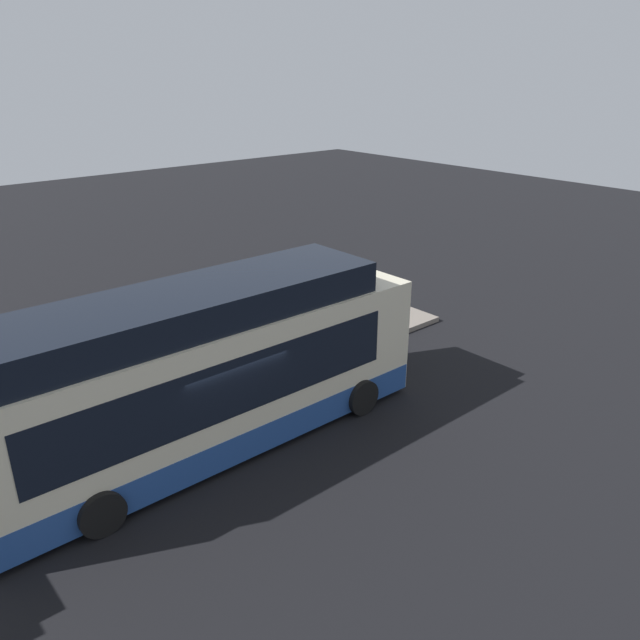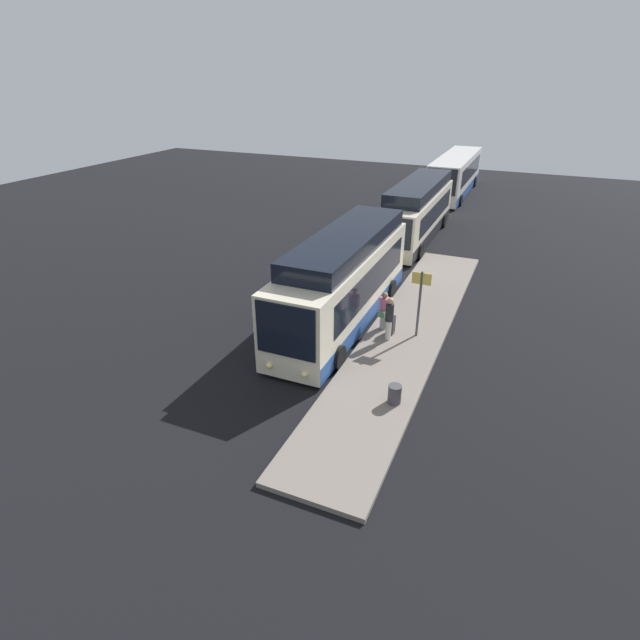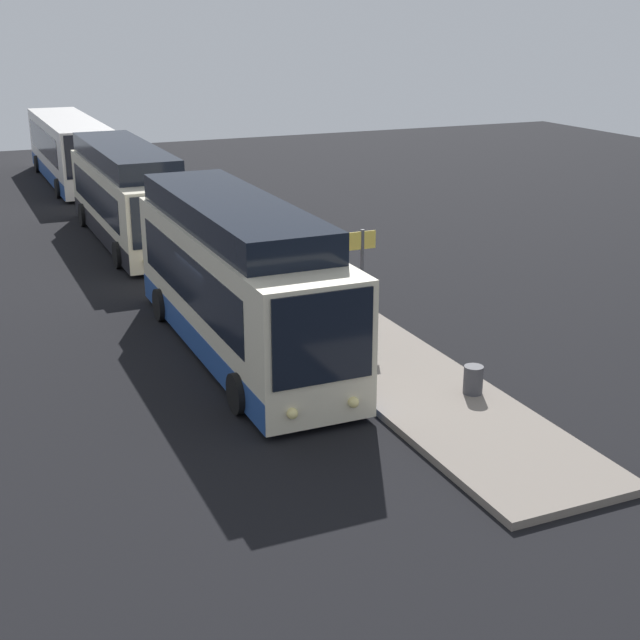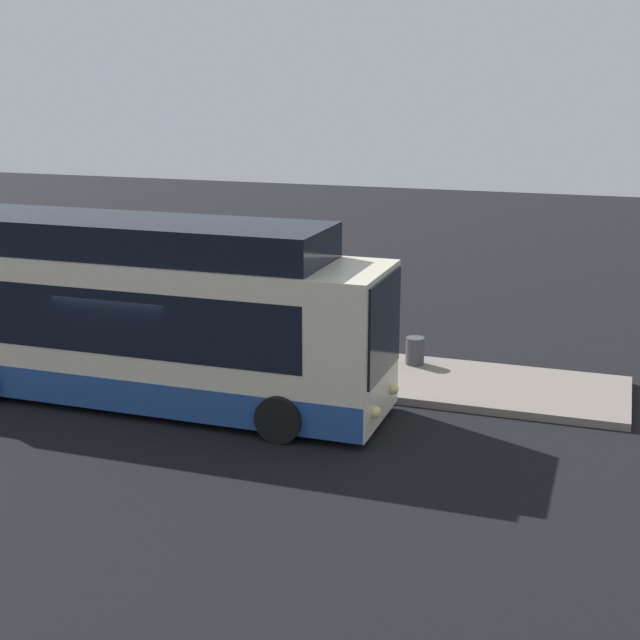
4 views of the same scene
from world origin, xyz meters
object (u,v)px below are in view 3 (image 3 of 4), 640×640
Objects in this scene: sign_post at (362,267)px; passenger_boarding at (312,306)px; suitcase at (331,325)px; trash_bin at (473,380)px; bus_lead at (237,284)px; bus_second at (128,199)px; passenger_waiting at (340,307)px; bus_third at (70,150)px.

passenger_boarding is at bearing -91.78° from sign_post.
suitcase reaches higher than trash_bin.
bus_lead is 6.52m from trash_bin.
passenger_waiting is (14.08, 2.39, -0.43)m from bus_second.
bus_lead is at bearing -59.22° from passenger_waiting.
sign_post is (-0.76, 0.98, 0.75)m from passenger_waiting.
passenger_waiting is (1.08, 2.39, -0.60)m from bus_lead.
bus_third is 28.21m from passenger_waiting.
passenger_boarding is 0.94m from passenger_waiting.
trash_bin is (4.86, 1.87, -0.54)m from passenger_boarding.
bus_third is 19.06× the size of trash_bin.
suitcase is (27.59, 2.37, -1.07)m from bus_third.
bus_third reaches higher than passenger_waiting.
bus_second is 14.04m from bus_third.
trash_bin is at bearing 17.47° from suitcase.
bus_second is 11.24× the size of suitcase.
bus_third is at bearing -173.25° from trash_bin.
passenger_boarding is (13.27, 1.93, -0.60)m from bus_second.
bus_third is 27.55m from sign_post.
bus_third reaches higher than suitcase.
passenger_boarding is 1.70m from sign_post.
bus_second reaches higher than bus_third.
bus_second reaches higher than suitcase.
passenger_boarding is 5.24m from trash_bin.
bus_second is 13.81m from suitcase.
passenger_waiting reaches higher than trash_bin.
bus_second is 6.02× the size of passenger_waiting.
bus_second is at bearing -168.14° from trash_bin.
passenger_boarding reaches higher than suitcase.
trash_bin is at bearing 6.75° from bus_third.
suitcase is 1.51× the size of trash_bin.
bus_lead is 27.03m from bus_third.
bus_third is 27.71m from suitcase.
sign_post is at bearing 7.02° from bus_third.
bus_third is 6.77× the size of passenger_waiting.
bus_lead reaches higher than suitcase.
bus_lead reaches higher than passenger_waiting.
suitcase is (0.56, 2.37, -1.25)m from bus_lead.
suitcase is (-0.52, -0.02, -0.65)m from passenger_waiting.
bus_second is 0.89× the size of bus_third.
passenger_boarding is (27.30, 1.93, -0.58)m from bus_third.
passenger_boarding is 0.72m from suitcase.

